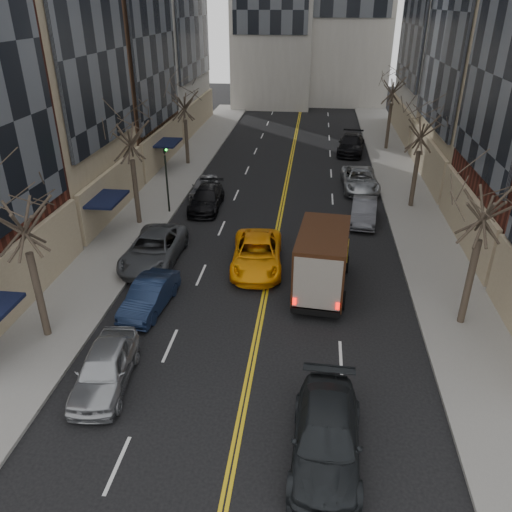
{
  "coord_description": "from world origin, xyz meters",
  "views": [
    {
      "loc": [
        1.99,
        -8.12,
        12.74
      ],
      "look_at": [
        -0.41,
        12.21,
        2.2
      ],
      "focal_mm": 35.0,
      "sensor_mm": 36.0,
      "label": 1
    }
  ],
  "objects_px": {
    "ups_truck": "(323,259)",
    "observer_sedan": "(326,437)",
    "pedestrian": "(314,243)",
    "taxi": "(257,254)"
  },
  "relations": [
    {
      "from": "observer_sedan",
      "to": "taxi",
      "type": "bearing_deg",
      "value": 108.27
    },
    {
      "from": "pedestrian",
      "to": "observer_sedan",
      "type": "bearing_deg",
      "value": -164.72
    },
    {
      "from": "taxi",
      "to": "pedestrian",
      "type": "xyz_separation_m",
      "value": [
        2.95,
        1.36,
        0.18
      ]
    },
    {
      "from": "ups_truck",
      "to": "observer_sedan",
      "type": "relative_size",
      "value": 1.16
    },
    {
      "from": "ups_truck",
      "to": "observer_sedan",
      "type": "xyz_separation_m",
      "value": [
        0.15,
        -10.2,
        -0.9
      ]
    },
    {
      "from": "ups_truck",
      "to": "pedestrian",
      "type": "xyz_separation_m",
      "value": [
        -0.45,
        3.24,
        -0.71
      ]
    },
    {
      "from": "pedestrian",
      "to": "taxi",
      "type": "bearing_deg",
      "value": 127.5
    },
    {
      "from": "ups_truck",
      "to": "taxi",
      "type": "relative_size",
      "value": 1.11
    },
    {
      "from": "observer_sedan",
      "to": "taxi",
      "type": "distance_m",
      "value": 12.59
    },
    {
      "from": "ups_truck",
      "to": "taxi",
      "type": "distance_m",
      "value": 3.99
    }
  ]
}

